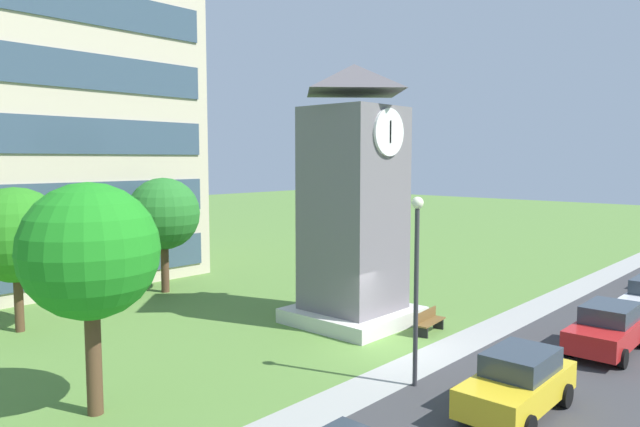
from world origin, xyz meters
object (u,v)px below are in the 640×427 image
tree_by_building (90,252)px  tree_streetside (164,214)px  clock_tower (354,209)px  tree_near_tower (16,235)px  park_bench (429,321)px  parked_car_yellow (518,382)px  parked_car_red (608,328)px  street_lamp (416,269)px

tree_by_building → tree_streetside: 14.61m
clock_tower → tree_near_tower: bearing=138.3°
tree_streetside → park_bench: bearing=-77.7°
tree_by_building → parked_car_yellow: 11.90m
clock_tower → tree_near_tower: clock_tower is taller
clock_tower → parked_car_red: size_ratio=2.38×
tree_by_building → tree_streetside: tree_by_building is taller
tree_by_building → tree_streetside: bearing=50.0°
street_lamp → parked_car_red: 8.44m
park_bench → parked_car_yellow: (-4.73, -5.68, 0.40)m
tree_near_tower → parked_car_red: bearing=-54.0°
tree_streetside → parked_car_red: 20.75m
clock_tower → tree_streetside: (-2.22, 10.67, -0.74)m
parked_car_red → tree_streetside: bearing=105.0°
tree_near_tower → parked_car_red: 22.51m
park_bench → tree_by_building: size_ratio=0.30×
clock_tower → park_bench: bearing=-76.0°
tree_by_building → parked_car_red: size_ratio=1.39×
street_lamp → tree_streetside: (1.95, 16.46, 0.48)m
tree_streetside → parked_car_red: tree_streetside is taller
tree_near_tower → tree_by_building: bearing=-99.6°
tree_near_tower → parked_car_red: (13.11, -18.06, -3.01)m
street_lamp → tree_near_tower: bearing=111.6°
parked_car_yellow → tree_near_tower: bearing=108.9°
park_bench → tree_by_building: bearing=167.8°
clock_tower → park_bench: size_ratio=5.79×
clock_tower → street_lamp: clock_tower is taller
tree_streetside → clock_tower: bearing=-78.2°
clock_tower → tree_streetside: bearing=101.8°
street_lamp → tree_by_building: bearing=144.6°
park_bench → street_lamp: size_ratio=0.32×
tree_near_tower → parked_car_red: tree_near_tower is taller
tree_near_tower → street_lamp: bearing=-68.4°
tree_streetside → tree_near_tower: 7.98m
park_bench → tree_near_tower: (-10.82, 12.14, 3.41)m
parked_car_yellow → parked_car_red: 7.03m
parked_car_yellow → parked_car_red: same height
street_lamp → parked_car_red: size_ratio=1.27×
street_lamp → park_bench: bearing=27.4°
street_lamp → tree_streetside: bearing=83.2°
clock_tower → park_bench: 5.45m
clock_tower → parked_car_yellow: bearing=-113.8°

